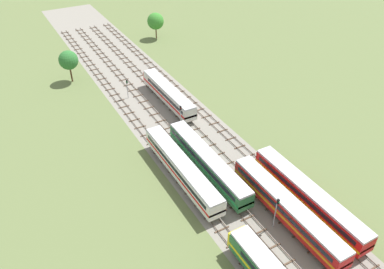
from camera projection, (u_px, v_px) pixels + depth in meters
name	position (u px, v px, depth m)	size (l,w,h in m)	color
ground_plane	(176.00, 124.00, 77.66)	(480.00, 480.00, 0.00)	#5B6B3D
ballast_bed	(176.00, 124.00, 77.66)	(17.56, 176.00, 0.01)	gray
track_far_left	(143.00, 131.00, 75.60)	(2.40, 126.00, 0.29)	#47382D
track_left	(164.00, 124.00, 77.40)	(2.40, 126.00, 0.29)	#47382D
track_centre_left	(184.00, 119.00, 79.20)	(2.40, 126.00, 0.29)	#47382D
track_centre	(203.00, 113.00, 81.00)	(2.40, 126.00, 0.29)	#47382D
passenger_coach_centre_left_near	(287.00, 207.00, 55.33)	(2.96, 22.00, 3.80)	red
passenger_coach_centre_mid	(308.00, 195.00, 57.45)	(2.96, 22.00, 3.80)	red
passenger_coach_left_midfar	(208.00, 161.00, 63.90)	(2.96, 22.00, 3.80)	#286638
passenger_coach_far_left_far	(182.00, 168.00, 62.55)	(2.96, 22.00, 3.80)	white
diesel_railcar_centre_left_farther	(168.00, 93.00, 82.79)	(2.96, 20.50, 3.80)	beige
signal_post_nearest	(127.00, 86.00, 84.67)	(0.28, 0.47, 4.63)	gray
signal_post_near	(276.00, 209.00, 53.69)	(0.28, 0.47, 5.69)	gray
signal_post_mid	(180.00, 114.00, 74.33)	(0.28, 0.47, 5.41)	gray
lineside_tree_1	(156.00, 21.00, 112.89)	(4.84, 4.84, 7.66)	#4C331E
lineside_tree_2	(68.00, 60.00, 89.85)	(4.50, 4.50, 7.76)	#4C331E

